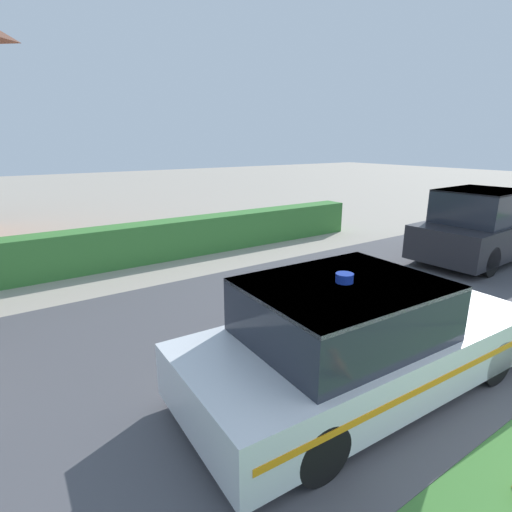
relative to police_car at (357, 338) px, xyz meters
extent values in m
cube|color=#4C4C51|center=(0.37, 1.67, -0.65)|extent=(28.00, 6.02, 0.01)
cube|color=#3D7F38|center=(0.12, 6.48, -0.18)|extent=(12.13, 0.66, 0.94)
cylinder|color=black|center=(1.44, -0.85, -0.36)|extent=(0.58, 0.22, 0.57)
cylinder|color=black|center=(1.51, 0.73, -0.36)|extent=(0.58, 0.22, 0.57)
cylinder|color=black|center=(-1.28, -0.74, -0.36)|extent=(0.58, 0.22, 0.57)
cylinder|color=black|center=(-1.21, 0.84, -0.36)|extent=(0.58, 0.22, 0.57)
cube|color=silver|center=(0.12, 0.00, -0.18)|extent=(4.46, 1.97, 0.60)
cube|color=#232833|center=(-0.27, 0.01, 0.43)|extent=(2.11, 1.69, 0.61)
cube|color=silver|center=(-0.27, 0.01, 0.71)|extent=(2.11, 1.69, 0.04)
cube|color=orange|center=(0.08, -0.90, -0.14)|extent=(4.17, 0.18, 0.07)
cube|color=orange|center=(0.15, 0.89, -0.14)|extent=(4.17, 0.18, 0.07)
cylinder|color=#1933A5|center=(-0.27, 0.01, 0.78)|extent=(0.19, 0.19, 0.10)
cylinder|color=black|center=(7.87, 2.79, -0.31)|extent=(0.67, 0.23, 0.66)
cylinder|color=black|center=(5.47, 1.17, -0.31)|extent=(0.67, 0.23, 0.66)
cylinder|color=black|center=(5.40, 2.67, -0.31)|extent=(0.67, 0.23, 0.66)
cube|color=#232328|center=(6.67, 1.98, -0.07)|extent=(4.06, 1.89, 0.78)
cube|color=#232833|center=(6.37, 1.97, 0.71)|extent=(2.00, 1.62, 0.77)
cube|color=#232328|center=(6.37, 1.97, 1.07)|extent=(2.00, 1.62, 0.04)
camera|label=1|loc=(-3.31, -2.75, 2.17)|focal=28.00mm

